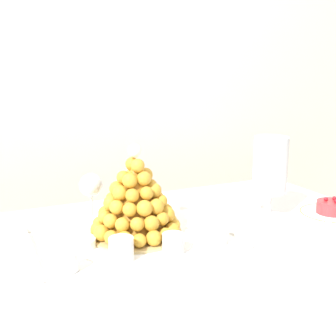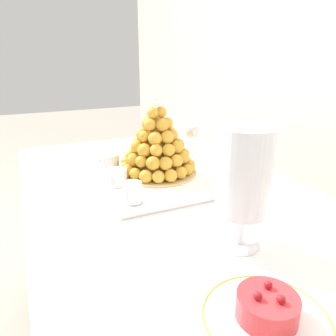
{
  "view_description": "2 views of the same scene",
  "coord_description": "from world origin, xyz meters",
  "views": [
    {
      "loc": [
        -0.53,
        -1.04,
        1.19
      ],
      "look_at": [
        -0.05,
        -0.0,
        0.93
      ],
      "focal_mm": 44.18,
      "sensor_mm": 36.0,
      "label": 1
    },
    {
      "loc": [
        0.83,
        -0.38,
        1.13
      ],
      "look_at": [
        0.07,
        -0.04,
        0.83
      ],
      "focal_mm": 34.73,
      "sensor_mm": 36.0,
      "label": 2
    }
  ],
  "objects": [
    {
      "name": "dessert_cup_centre",
      "position": [
        -0.09,
        -0.14,
        0.76
      ],
      "size": [
        0.06,
        0.06,
        0.05
      ],
      "color": "silver",
      "rests_on": "serving_tray"
    },
    {
      "name": "croquembouche",
      "position": [
        -0.14,
        0.02,
        0.83
      ],
      "size": [
        0.27,
        0.27,
        0.27
      ],
      "color": "tan",
      "rests_on": "serving_tray"
    },
    {
      "name": "wine_glass",
      "position": [
        -0.22,
        0.2,
        0.84
      ],
      "size": [
        0.07,
        0.07,
        0.16
      ],
      "color": "silver",
      "rests_on": "buffet_table"
    },
    {
      "name": "macaron_goblet",
      "position": [
        0.33,
        0.01,
        0.89
      ],
      "size": [
        0.11,
        0.11,
        0.27
      ],
      "color": "white",
      "rests_on": "buffet_table"
    },
    {
      "name": "buffet_table",
      "position": [
        0.0,
        0.0,
        0.61
      ],
      "size": [
        1.36,
        0.83,
        0.73
      ],
      "color": "brown",
      "rests_on": "ground_plane"
    },
    {
      "name": "serving_tray",
      "position": [
        -0.16,
        -0.01,
        0.73
      ],
      "size": [
        0.55,
        0.37,
        0.02
      ],
      "color": "white",
      "rests_on": "buffet_table"
    },
    {
      "name": "dessert_cup_mid_left",
      "position": [
        -0.23,
        -0.12,
        0.76
      ],
      "size": [
        0.06,
        0.06,
        0.06
      ],
      "color": "silver",
      "rests_on": "serving_tray"
    },
    {
      "name": "creme_brulee_ramekin",
      "position": [
        -0.31,
        -0.0,
        0.75
      ],
      "size": [
        0.1,
        0.1,
        0.02
      ],
      "color": "white",
      "rests_on": "serving_tray"
    },
    {
      "name": "backdrop_wall",
      "position": [
        0.0,
        0.81,
        1.25
      ],
      "size": [
        4.8,
        0.1,
        2.5
      ],
      "primitive_type": "cube",
      "color": "silver",
      "rests_on": "ground_plane"
    },
    {
      "name": "dessert_cup_mid_right",
      "position": [
        0.04,
        -0.13,
        0.76
      ],
      "size": [
        0.05,
        0.05,
        0.06
      ],
      "color": "silver",
      "rests_on": "serving_tray"
    },
    {
      "name": "dessert_cup_left",
      "position": [
        -0.36,
        -0.12,
        0.75
      ],
      "size": [
        0.05,
        0.05,
        0.05
      ],
      "color": "silver",
      "rests_on": "serving_tray"
    },
    {
      "name": "fruit_tart_plate",
      "position": [
        0.53,
        -0.07,
        0.74
      ],
      "size": [
        0.21,
        0.21,
        0.06
      ],
      "color": "white",
      "rests_on": "buffet_table"
    }
  ]
}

